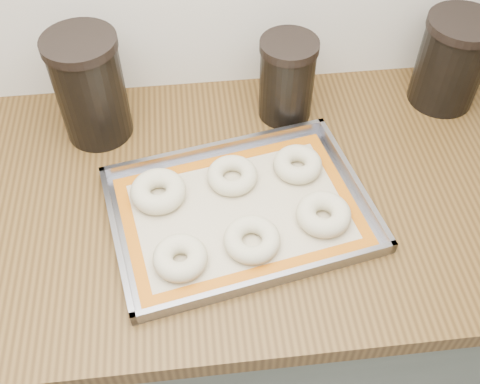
{
  "coord_description": "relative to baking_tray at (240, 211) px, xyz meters",
  "views": [
    {
      "loc": [
        -0.26,
        0.99,
        1.71
      ],
      "look_at": [
        -0.19,
        1.62,
        0.96
      ],
      "focal_mm": 42.0,
      "sensor_mm": 36.0,
      "label": 1
    }
  ],
  "objects": [
    {
      "name": "canister_right",
      "position": [
        0.47,
        0.27,
        0.09
      ],
      "size": [
        0.15,
        0.15,
        0.2
      ],
      "color": "black",
      "rests_on": "countertop"
    },
    {
      "name": "bagel_back_mid",
      "position": [
        -0.01,
        0.08,
        0.01
      ],
      "size": [
        0.11,
        0.11,
        0.03
      ],
      "primitive_type": "torus",
      "rotation": [
        0.0,
        0.0,
        0.16
      ],
      "color": "beige",
      "rests_on": "baking_mat"
    },
    {
      "name": "baking_tray",
      "position": [
        0.0,
        0.0,
        0.0
      ],
      "size": [
        0.51,
        0.41,
        0.03
      ],
      "rotation": [
        0.0,
        0.0,
        0.19
      ],
      "color": "gray",
      "rests_on": "countertop"
    },
    {
      "name": "canister_left",
      "position": [
        -0.26,
        0.25,
        0.11
      ],
      "size": [
        0.14,
        0.14,
        0.22
      ],
      "color": "black",
      "rests_on": "countertop"
    },
    {
      "name": "canister_mid",
      "position": [
        0.12,
        0.26,
        0.08
      ],
      "size": [
        0.12,
        0.12,
        0.18
      ],
      "color": "black",
      "rests_on": "countertop"
    },
    {
      "name": "bagel_back_right",
      "position": [
        0.12,
        0.09,
        0.01
      ],
      "size": [
        0.12,
        0.12,
        0.03
      ],
      "primitive_type": "torus",
      "rotation": [
        0.0,
        0.0,
        0.37
      ],
      "color": "beige",
      "rests_on": "baking_mat"
    },
    {
      "name": "cabinet",
      "position": [
        0.19,
        0.06,
        -0.48
      ],
      "size": [
        3.0,
        0.65,
        0.86
      ],
      "primitive_type": "cube",
      "color": "slate",
      "rests_on": "floor"
    },
    {
      "name": "countertop",
      "position": [
        0.19,
        0.06,
        -0.03
      ],
      "size": [
        3.06,
        0.68,
        0.04
      ],
      "primitive_type": "cube",
      "color": "brown",
      "rests_on": "cabinet"
    },
    {
      "name": "bagel_back_left",
      "position": [
        -0.15,
        0.05,
        0.02
      ],
      "size": [
        0.11,
        0.11,
        0.04
      ],
      "primitive_type": "torus",
      "rotation": [
        0.0,
        0.0,
        0.06
      ],
      "color": "beige",
      "rests_on": "baking_mat"
    },
    {
      "name": "baking_mat",
      "position": [
        -0.0,
        0.0,
        -0.0
      ],
      "size": [
        0.47,
        0.37,
        0.0
      ],
      "rotation": [
        0.0,
        0.0,
        0.19
      ],
      "color": "#C6B793",
      "rests_on": "baking_tray"
    },
    {
      "name": "bagel_front_right",
      "position": [
        0.15,
        -0.04,
        0.02
      ],
      "size": [
        0.12,
        0.12,
        0.04
      ],
      "primitive_type": "torus",
      "rotation": [
        0.0,
        0.0,
        0.3
      ],
      "color": "beige",
      "rests_on": "baking_mat"
    },
    {
      "name": "bagel_front_left",
      "position": [
        -0.11,
        -0.1,
        0.01
      ],
      "size": [
        0.09,
        0.09,
        0.03
      ],
      "primitive_type": "torus",
      "rotation": [
        0.0,
        0.0,
        0.01
      ],
      "color": "beige",
      "rests_on": "baking_mat"
    },
    {
      "name": "bagel_front_mid",
      "position": [
        0.01,
        -0.08,
        0.01
      ],
      "size": [
        0.11,
        0.11,
        0.03
      ],
      "primitive_type": "torus",
      "rotation": [
        0.0,
        0.0,
        -0.13
      ],
      "color": "beige",
      "rests_on": "baking_mat"
    }
  ]
}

